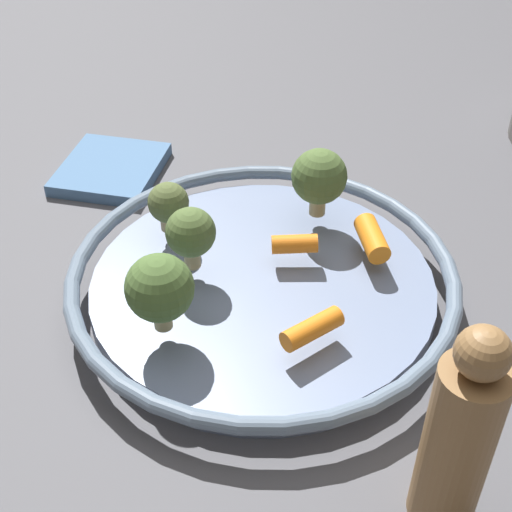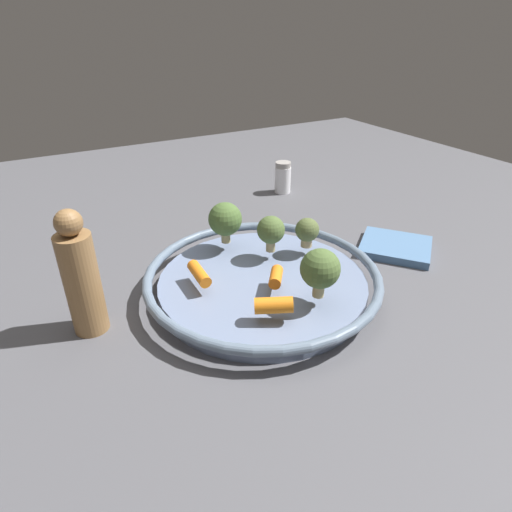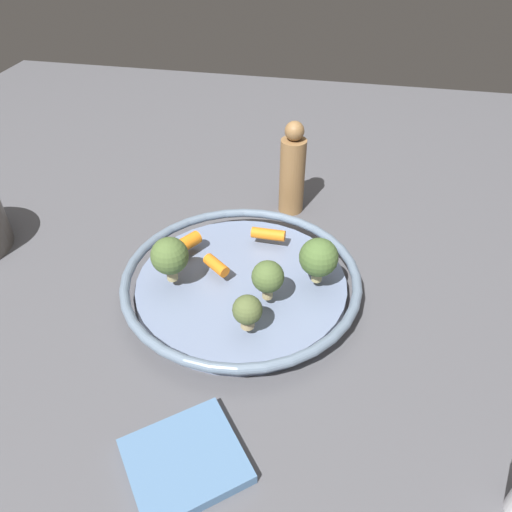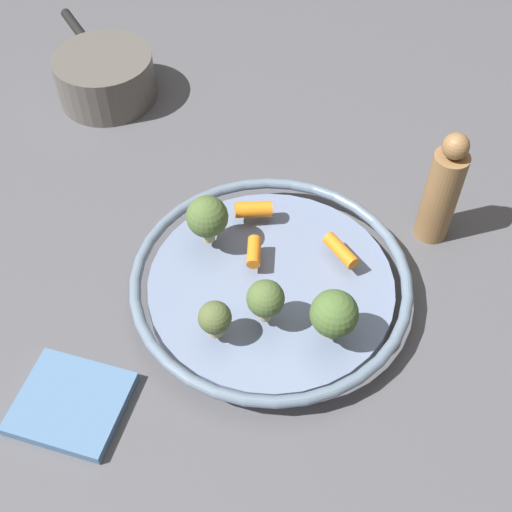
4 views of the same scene
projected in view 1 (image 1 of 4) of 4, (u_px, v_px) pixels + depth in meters
ground_plane at (262, 301)px, 0.66m from camera, size 1.87×1.87×0.00m
serving_bowl at (263, 284)px, 0.65m from camera, size 0.35×0.35×0.04m
baby_carrot_left at (372, 238)px, 0.65m from camera, size 0.04×0.05×0.02m
baby_carrot_back at (312, 329)px, 0.57m from camera, size 0.05×0.02×0.02m
baby_carrot_near_rim at (296, 245)px, 0.65m from camera, size 0.04×0.04×0.02m
broccoli_floret_mid at (160, 289)px, 0.56m from camera, size 0.05×0.05×0.07m
broccoli_floret_large at (191, 233)px, 0.62m from camera, size 0.04×0.04×0.06m
broccoli_floret_edge at (319, 177)px, 0.68m from camera, size 0.05×0.05×0.07m
broccoli_floret_small at (169, 204)px, 0.67m from camera, size 0.04×0.04×0.05m
pepper_mill at (459, 438)px, 0.45m from camera, size 0.04×0.04×0.17m
dish_towel at (114, 168)px, 0.82m from camera, size 0.16×0.16×0.01m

